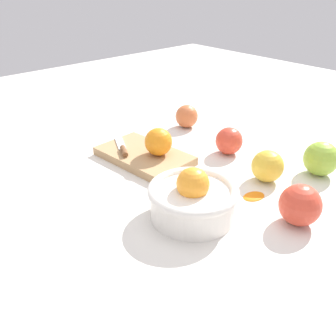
# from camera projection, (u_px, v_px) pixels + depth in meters

# --- Properties ---
(ground_plane) EXTENTS (2.40, 2.40, 0.00)m
(ground_plane) POSITION_uv_depth(u_px,v_px,m) (197.00, 175.00, 0.89)
(ground_plane) COLOR silver
(bowl) EXTENTS (0.18, 0.18, 0.10)m
(bowl) POSITION_uv_depth(u_px,v_px,m) (193.00, 199.00, 0.73)
(bowl) COLOR white
(bowl) RESTS_ON ground_plane
(cutting_board) EXTENTS (0.25, 0.16, 0.02)m
(cutting_board) POSITION_uv_depth(u_px,v_px,m) (144.00, 156.00, 0.96)
(cutting_board) COLOR tan
(cutting_board) RESTS_ON ground_plane
(orange_on_board) EXTENTS (0.07, 0.07, 0.07)m
(orange_on_board) POSITION_uv_depth(u_px,v_px,m) (158.00, 142.00, 0.93)
(orange_on_board) COLOR orange
(orange_on_board) RESTS_ON cutting_board
(knife) EXTENTS (0.15, 0.09, 0.01)m
(knife) POSITION_uv_depth(u_px,v_px,m) (122.00, 147.00, 0.98)
(knife) COLOR silver
(knife) RESTS_ON cutting_board
(apple_front_left) EXTENTS (0.07, 0.07, 0.07)m
(apple_front_left) POSITION_uv_depth(u_px,v_px,m) (268.00, 166.00, 0.86)
(apple_front_left) COLOR gold
(apple_front_left) RESTS_ON ground_plane
(apple_front_right) EXTENTS (0.07, 0.07, 0.07)m
(apple_front_right) POSITION_uv_depth(u_px,v_px,m) (187.00, 116.00, 1.15)
(apple_front_right) COLOR #CC6638
(apple_front_right) RESTS_ON ground_plane
(apple_front_left_2) EXTENTS (0.08, 0.08, 0.08)m
(apple_front_left_2) POSITION_uv_depth(u_px,v_px,m) (321.00, 159.00, 0.88)
(apple_front_left_2) COLOR #8EB738
(apple_front_left_2) RESTS_ON ground_plane
(apple_mid_left) EXTENTS (0.08, 0.08, 0.08)m
(apple_mid_left) POSITION_uv_depth(u_px,v_px,m) (300.00, 205.00, 0.71)
(apple_mid_left) COLOR #D6422D
(apple_mid_left) RESTS_ON ground_plane
(apple_front_center) EXTENTS (0.07, 0.07, 0.07)m
(apple_front_center) POSITION_uv_depth(u_px,v_px,m) (229.00, 141.00, 0.98)
(apple_front_center) COLOR #D6422D
(apple_front_center) RESTS_ON ground_plane
(citrus_peel) EXTENTS (0.04, 0.06, 0.01)m
(citrus_peel) POSITION_uv_depth(u_px,v_px,m) (254.00, 195.00, 0.81)
(citrus_peel) COLOR orange
(citrus_peel) RESTS_ON ground_plane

